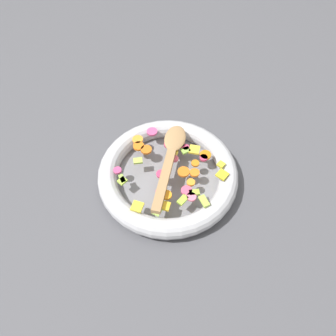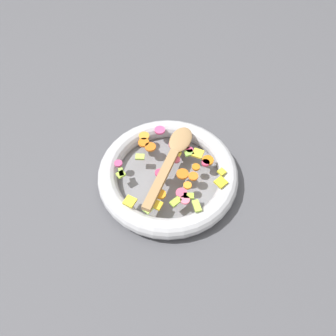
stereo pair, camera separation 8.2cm
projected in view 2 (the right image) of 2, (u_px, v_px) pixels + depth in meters
name	position (u px, v px, depth m)	size (l,w,h in m)	color
ground_plane	(168.00, 179.00, 0.87)	(4.00, 4.00, 0.00)	#4C4C51
skillet	(168.00, 174.00, 0.85)	(0.36, 0.36, 0.05)	slate
chopped_vegetables	(172.00, 168.00, 0.82)	(0.29, 0.27, 0.01)	orange
wooden_spoon	(172.00, 156.00, 0.83)	(0.22, 0.22, 0.01)	#A87F51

